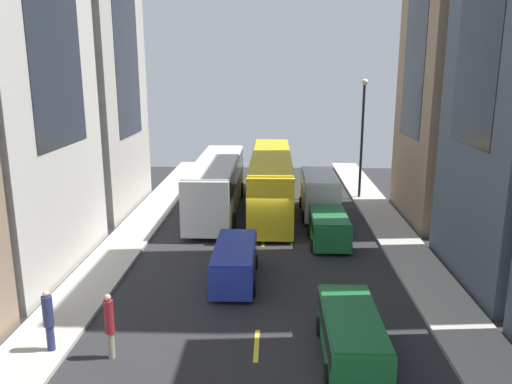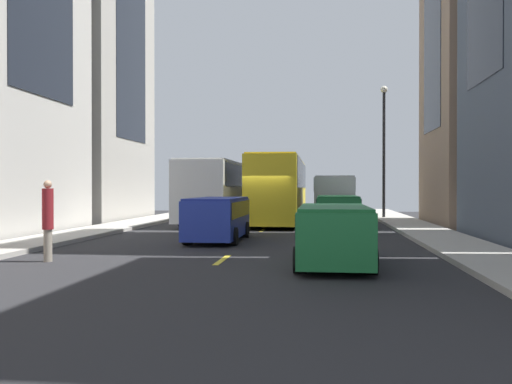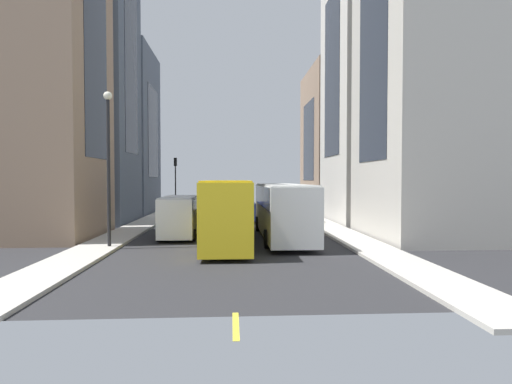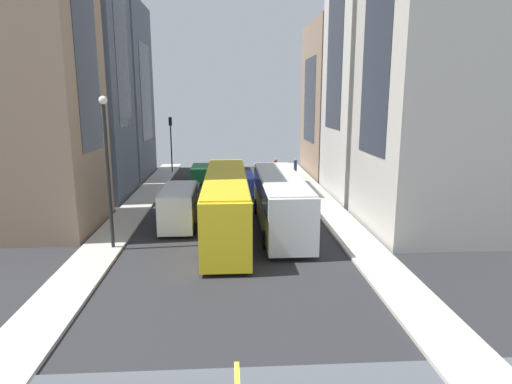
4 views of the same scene
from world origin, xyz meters
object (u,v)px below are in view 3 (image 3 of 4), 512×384
(car_blue_2, at_px, (245,210))
(pedestrian_crossing_mid, at_px, (277,204))
(delivery_van_white, at_px, (180,214))
(car_green_0, at_px, (203,207))
(car_green_1, at_px, (188,215))
(city_bus_white, at_px, (282,206))
(traffic_light_near_corner, at_px, (175,174))
(streetcar_yellow, at_px, (227,205))
(pedestrian_crossing_near, at_px, (296,203))

(car_blue_2, bearing_deg, pedestrian_crossing_mid, -119.57)
(delivery_van_white, distance_m, pedestrian_crossing_mid, 18.13)
(car_green_0, height_order, car_green_1, car_green_1)
(car_green_1, relative_size, car_blue_2, 0.85)
(city_bus_white, bearing_deg, delivery_van_white, -5.17)
(pedestrian_crossing_mid, height_order, traffic_light_near_corner, traffic_light_near_corner)
(car_blue_2, bearing_deg, city_bus_white, 100.07)
(city_bus_white, relative_size, streetcar_yellow, 0.87)
(car_blue_2, relative_size, pedestrian_crossing_near, 2.31)
(pedestrian_crossing_near, height_order, pedestrian_crossing_mid, pedestrian_crossing_near)
(city_bus_white, xyz_separation_m, traffic_light_near_corner, (9.44, -21.84, 2.26))
(pedestrian_crossing_mid, relative_size, traffic_light_near_corner, 0.36)
(streetcar_yellow, xyz_separation_m, car_blue_2, (-1.47, -11.61, -1.18))
(car_green_0, bearing_deg, car_blue_2, 125.11)
(car_blue_2, relative_size, pedestrian_crossing_mid, 2.18)
(delivery_van_white, xyz_separation_m, car_green_1, (0.06, -5.28, -0.57))
(car_green_0, relative_size, car_blue_2, 0.97)
(car_blue_2, height_order, traffic_light_near_corner, traffic_light_near_corner)
(car_green_0, distance_m, pedestrian_crossing_mid, 7.54)
(car_green_0, bearing_deg, pedestrian_crossing_mid, -178.14)
(car_green_1, height_order, pedestrian_crossing_near, pedestrian_crossing_near)
(streetcar_yellow, relative_size, delivery_van_white, 2.70)
(delivery_van_white, xyz_separation_m, car_blue_2, (-4.46, -10.26, -0.57))
(car_green_0, bearing_deg, streetcar_yellow, 98.56)
(city_bus_white, distance_m, car_green_1, 8.77)
(delivery_van_white, relative_size, traffic_light_near_corner, 0.88)
(city_bus_white, relative_size, pedestrian_crossing_mid, 5.67)
(city_bus_white, height_order, streetcar_yellow, streetcar_yellow)
(city_bus_white, bearing_deg, car_blue_2, -79.93)
(pedestrian_crossing_near, distance_m, pedestrian_crossing_mid, 1.99)
(car_blue_2, xyz_separation_m, pedestrian_crossing_mid, (-3.44, -6.06, 0.22))
(car_green_0, height_order, pedestrian_crossing_near, pedestrian_crossing_near)
(delivery_van_white, relative_size, car_green_0, 1.14)
(city_bus_white, height_order, traffic_light_near_corner, traffic_light_near_corner)
(car_blue_2, bearing_deg, streetcar_yellow, 82.81)
(car_green_0, xyz_separation_m, car_green_1, (0.42, 10.79, 0.05))
(city_bus_white, height_order, pedestrian_crossing_near, city_bus_white)
(streetcar_yellow, height_order, car_blue_2, streetcar_yellow)
(streetcar_yellow, bearing_deg, traffic_light_near_corner, -75.03)
(city_bus_white, height_order, car_green_0, city_bus_white)
(pedestrian_crossing_mid, distance_m, traffic_light_near_corner, 12.41)
(car_blue_2, distance_m, pedestrian_crossing_near, 8.03)
(traffic_light_near_corner, bearing_deg, pedestrian_crossing_near, 158.53)
(delivery_van_white, xyz_separation_m, pedestrian_crossing_mid, (-7.90, -16.32, -0.34))
(city_bus_white, xyz_separation_m, pedestrian_crossing_near, (-3.50, -16.76, -0.77))
(car_blue_2, bearing_deg, traffic_light_near_corner, -55.68)
(streetcar_yellow, height_order, car_green_0, streetcar_yellow)
(car_green_0, bearing_deg, city_bus_white, 109.86)
(pedestrian_crossing_near, relative_size, pedestrian_crossing_mid, 0.94)
(streetcar_yellow, distance_m, delivery_van_white, 3.34)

